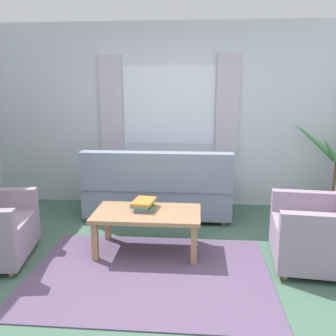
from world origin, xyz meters
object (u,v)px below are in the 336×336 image
object	(u,v)px
armchair_right	(324,231)
potted_plant	(335,185)
couch	(158,190)
book_stack_on_table	(144,204)
coffee_table	(147,217)

from	to	relation	value
armchair_right	potted_plant	bearing A→B (deg)	162.82
potted_plant	couch	bearing A→B (deg)	-176.79
couch	book_stack_on_table	size ratio (longest dim) A/B	5.29
coffee_table	book_stack_on_table	world-z (taller)	book_stack_on_table
armchair_right	coffee_table	size ratio (longest dim) A/B	0.83
couch	armchair_right	bearing A→B (deg)	144.22
armchair_right	coffee_table	xyz separation A→B (m)	(-1.73, 0.17, 0.03)
book_stack_on_table	potted_plant	xyz separation A→B (m)	(2.36, 1.12, -0.03)
armchair_right	couch	bearing A→B (deg)	-120.33
potted_plant	book_stack_on_table	bearing A→B (deg)	-154.70
couch	armchair_right	size ratio (longest dim) A/B	2.08
couch	coffee_table	distance (m)	1.08
book_stack_on_table	couch	bearing A→B (deg)	87.17
couch	potted_plant	world-z (taller)	potted_plant
couch	armchair_right	xyz separation A→B (m)	(1.74, -1.25, -0.01)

